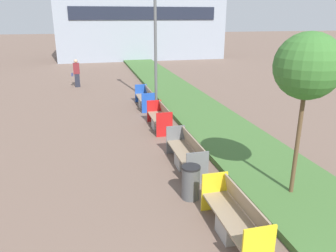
{
  "coord_description": "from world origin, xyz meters",
  "views": [
    {
      "loc": [
        -1.73,
        -1.27,
        4.32
      ],
      "look_at": [
        0.9,
        9.46,
        0.6
      ],
      "focal_mm": 35.0,
      "sensor_mm": 36.0,
      "label": 1
    }
  ],
  "objects": [
    {
      "name": "planter_grass_strip",
      "position": [
        3.2,
        12.0,
        0.09
      ],
      "size": [
        2.8,
        120.0,
        0.18
      ],
      "color": "#426B33",
      "rests_on": "ground"
    },
    {
      "name": "street_lamp_post",
      "position": [
        1.55,
        14.64,
        4.23
      ],
      "size": [
        0.24,
        0.44,
        7.7
      ],
      "color": "#56595B",
      "rests_on": "ground"
    },
    {
      "name": "building_backdrop",
      "position": [
        4.0,
        34.54,
        4.16
      ],
      "size": [
        16.9,
        6.0,
        8.32
      ],
      "color": "#939EAD",
      "rests_on": "ground"
    },
    {
      "name": "sapling_tree_near",
      "position": [
        2.95,
        4.99,
        3.27
      ],
      "size": [
        1.49,
        1.49,
        4.03
      ],
      "color": "brown",
      "rests_on": "ground"
    },
    {
      "name": "bench_grey_frame",
      "position": [
        0.94,
        7.31,
        0.37
      ],
      "size": [
        0.65,
        2.27,
        0.94
      ],
      "color": "#9E9B96",
      "rests_on": "ground"
    },
    {
      "name": "bench_yellow_frame",
      "position": [
        0.94,
        3.94,
        0.37
      ],
      "size": [
        0.65,
        2.11,
        0.94
      ],
      "color": "#9E9B96",
      "rests_on": "ground"
    },
    {
      "name": "litter_bin",
      "position": [
        0.52,
        5.58,
        0.43
      ],
      "size": [
        0.46,
        0.46,
        0.86
      ],
      "color": "#4C4F51",
      "rests_on": "ground"
    },
    {
      "name": "bench_red_frame",
      "position": [
        0.94,
        10.99,
        0.36
      ],
      "size": [
        0.65,
        1.96,
        0.94
      ],
      "color": "#9E9B96",
      "rests_on": "ground"
    },
    {
      "name": "pedestrian_walking",
      "position": [
        -2.43,
        20.25,
        0.9
      ],
      "size": [
        0.53,
        0.24,
        1.76
      ],
      "color": "#232633",
      "rests_on": "ground"
    },
    {
      "name": "bench_blue_frame",
      "position": [
        0.94,
        14.38,
        0.37
      ],
      "size": [
        0.65,
        2.15,
        0.94
      ],
      "color": "#9E9B96",
      "rests_on": "ground"
    }
  ]
}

